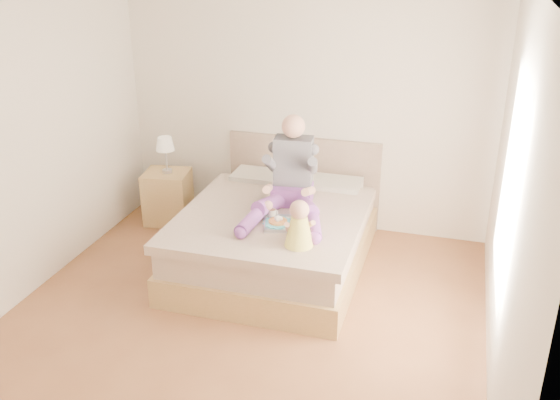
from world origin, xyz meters
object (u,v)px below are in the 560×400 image
(adult, at_px, (290,182))
(baby, at_px, (299,227))
(nightstand, at_px, (168,197))
(tray, at_px, (288,222))
(bed, at_px, (278,233))

(adult, relative_size, baby, 2.74)
(nightstand, height_order, adult, adult)
(tray, relative_size, baby, 1.24)
(bed, xyz_separation_m, baby, (0.40, -0.73, 0.46))
(bed, bearing_deg, baby, -60.98)
(tray, height_order, baby, baby)
(adult, bearing_deg, nightstand, 153.29)
(bed, height_order, adult, adult)
(bed, distance_m, tray, 0.53)
(bed, height_order, tray, bed)
(tray, bearing_deg, adult, 84.85)
(nightstand, distance_m, tray, 1.95)
(bed, relative_size, baby, 5.31)
(baby, bearing_deg, adult, 86.05)
(tray, bearing_deg, nightstand, 133.43)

